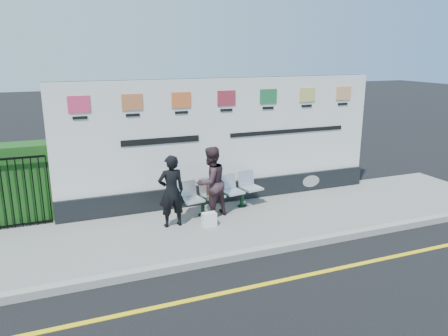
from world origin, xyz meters
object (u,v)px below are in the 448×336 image
woman_right (211,182)px  bench (223,202)px  woman_left (171,191)px  billboard (225,149)px

woman_right → bench: bearing=-170.9°
woman_left → woman_right: size_ratio=0.97×
bench → woman_left: bearing=-172.0°
bench → woman_right: woman_right is taller
billboard → bench: billboard is taller
billboard → woman_right: 1.26m
billboard → woman_left: billboard is taller
billboard → woman_right: bearing=-127.7°
woman_left → woman_right: 0.98m
billboard → woman_right: size_ratio=4.98×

